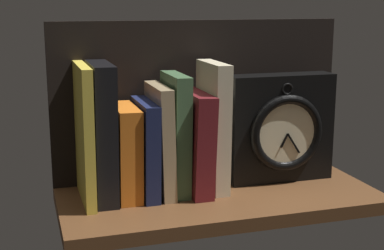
# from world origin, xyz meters

# --- Properties ---
(ground_plane) EXTENTS (0.61, 0.27, 0.03)m
(ground_plane) POSITION_xyz_m (0.00, 0.00, -0.01)
(ground_plane) COLOR brown
(back_panel) EXTENTS (0.61, 0.01, 0.32)m
(back_panel) POSITION_xyz_m (0.00, 0.13, 0.16)
(back_panel) COLOR black
(back_panel) RESTS_ON ground_plane
(book_yellow_seinlanguage) EXTENTS (0.02, 0.16, 0.25)m
(book_yellow_seinlanguage) POSITION_xyz_m (-0.25, 0.04, 0.13)
(book_yellow_seinlanguage) COLOR gold
(book_yellow_seinlanguage) RESTS_ON ground_plane
(book_black_skeptic) EXTENTS (0.04, 0.14, 0.25)m
(book_black_skeptic) POSITION_xyz_m (-0.21, 0.04, 0.13)
(book_black_skeptic) COLOR black
(book_black_skeptic) RESTS_ON ground_plane
(book_orange_pandolfini) EXTENTS (0.04, 0.13, 0.17)m
(book_orange_pandolfini) POSITION_xyz_m (-0.17, 0.04, 0.09)
(book_orange_pandolfini) COLOR orange
(book_orange_pandolfini) RESTS_ON ground_plane
(book_navy_bierce) EXTENTS (0.03, 0.14, 0.18)m
(book_navy_bierce) POSITION_xyz_m (-0.13, 0.04, 0.09)
(book_navy_bierce) COLOR #192147
(book_navy_bierce) RESTS_ON ground_plane
(book_tan_shortstories) EXTENTS (0.03, 0.14, 0.21)m
(book_tan_shortstories) POSITION_xyz_m (-0.11, 0.04, 0.10)
(book_tan_shortstories) COLOR tan
(book_tan_shortstories) RESTS_ON ground_plane
(book_green_romantic) EXTENTS (0.03, 0.12, 0.23)m
(book_green_romantic) POSITION_xyz_m (-0.08, 0.04, 0.11)
(book_green_romantic) COLOR #476B44
(book_green_romantic) RESTS_ON ground_plane
(book_maroon_dawkins) EXTENTS (0.04, 0.16, 0.19)m
(book_maroon_dawkins) POSITION_xyz_m (-0.04, 0.04, 0.10)
(book_maroon_dawkins) COLOR maroon
(book_maroon_dawkins) RESTS_ON ground_plane
(book_cream_twain) EXTENTS (0.03, 0.13, 0.25)m
(book_cream_twain) POSITION_xyz_m (-0.00, 0.04, 0.12)
(book_cream_twain) COLOR beige
(book_cream_twain) RESTS_ON ground_plane
(framed_clock) EXTENTS (0.22, 0.07, 0.22)m
(framed_clock) POSITION_xyz_m (0.15, 0.04, 0.11)
(framed_clock) COLOR black
(framed_clock) RESTS_ON ground_plane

